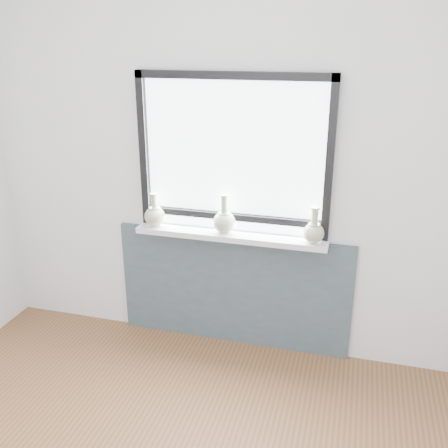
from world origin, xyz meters
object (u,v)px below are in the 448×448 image
(vase_a, at_px, (155,215))
(vase_c, at_px, (314,231))
(windowsill, at_px, (230,235))
(vase_b, at_px, (224,221))

(vase_a, bearing_deg, vase_c, -0.84)
(windowsill, bearing_deg, vase_a, -179.26)
(vase_b, bearing_deg, windowsill, 4.25)
(windowsill, distance_m, vase_c, 0.57)
(windowsill, relative_size, vase_a, 5.60)
(vase_a, height_order, vase_b, vase_b)
(vase_b, xyz_separation_m, vase_c, (0.60, -0.02, -0.01))
(vase_a, xyz_separation_m, vase_c, (1.11, -0.02, 0.00))
(vase_a, relative_size, vase_c, 0.98)
(windowsill, relative_size, vase_b, 4.95)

